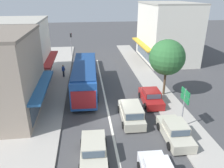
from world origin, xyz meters
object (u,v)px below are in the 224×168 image
object	(u,v)px
wagon_queue_far_back	(131,113)
sedan_behind_bus_near	(94,151)
traffic_light_downstreet	(71,41)
pedestrian_with_handbag_near	(63,70)
parked_sedan_kerb_second	(151,97)
city_bus	(85,76)
street_tree_right	(167,57)
parked_sedan_kerb_front	(175,131)
directional_road_sign	(185,99)

from	to	relation	value
wagon_queue_far_back	sedan_behind_bus_near	world-z (taller)	wagon_queue_far_back
traffic_light_downstreet	pedestrian_with_handbag_near	distance (m)	10.24
parked_sedan_kerb_second	sedan_behind_bus_near	bearing A→B (deg)	-129.54
city_bus	pedestrian_with_handbag_near	distance (m)	5.55
city_bus	parked_sedan_kerb_second	bearing A→B (deg)	-29.71
street_tree_right	pedestrian_with_handbag_near	size ratio (longest dim) A/B	3.80
parked_sedan_kerb_front	wagon_queue_far_back	bearing A→B (deg)	132.51
city_bus	wagon_queue_far_back	xyz separation A→B (m)	(3.94, -6.79, -1.14)
street_tree_right	city_bus	bearing A→B (deg)	165.70
wagon_queue_far_back	parked_sedan_kerb_second	xyz separation A→B (m)	(2.68, 3.01, -0.08)
directional_road_sign	city_bus	bearing A→B (deg)	132.62
wagon_queue_far_back	parked_sedan_kerb_second	distance (m)	4.03
parked_sedan_kerb_front	traffic_light_downstreet	size ratio (longest dim) A/B	1.01
city_bus	wagon_queue_far_back	distance (m)	7.93
parked_sedan_kerb_second	pedestrian_with_handbag_near	size ratio (longest dim) A/B	2.60
traffic_light_downstreet	street_tree_right	world-z (taller)	street_tree_right
traffic_light_downstreet	directional_road_sign	bearing A→B (deg)	-66.73
parked_sedan_kerb_second	traffic_light_downstreet	bearing A→B (deg)	115.37
wagon_queue_far_back	pedestrian_with_handbag_near	size ratio (longest dim) A/B	2.78
parked_sedan_kerb_front	parked_sedan_kerb_second	size ratio (longest dim) A/B	1.00
sedan_behind_bus_near	city_bus	bearing A→B (deg)	92.11
parked_sedan_kerb_second	street_tree_right	bearing A→B (deg)	39.53
city_bus	pedestrian_with_handbag_near	xyz separation A→B (m)	(-2.84, 4.70, -0.81)
wagon_queue_far_back	sedan_behind_bus_near	bearing A→B (deg)	-127.98
parked_sedan_kerb_second	directional_road_sign	size ratio (longest dim) A/B	1.18
city_bus	parked_sedan_kerb_second	xyz separation A→B (m)	(6.63, -3.78, -1.22)
pedestrian_with_handbag_near	traffic_light_downstreet	bearing A→B (deg)	86.19
sedan_behind_bus_near	traffic_light_downstreet	xyz separation A→B (m)	(-2.59, 26.07, 2.19)
parked_sedan_kerb_front	pedestrian_with_handbag_near	xyz separation A→B (m)	(-9.58, 14.55, 0.40)
traffic_light_downstreet	street_tree_right	bearing A→B (deg)	-57.66
parked_sedan_kerb_front	directional_road_sign	distance (m)	2.67
street_tree_right	pedestrian_with_handbag_near	xyz separation A→B (m)	(-11.40, 6.89, -3.26)
wagon_queue_far_back	parked_sedan_kerb_front	size ratio (longest dim) A/B	1.07
city_bus	street_tree_right	bearing A→B (deg)	-14.30
wagon_queue_far_back	traffic_light_downstreet	size ratio (longest dim) A/B	1.08
pedestrian_with_handbag_near	parked_sedan_kerb_second	bearing A→B (deg)	-41.87
traffic_light_downstreet	directional_road_sign	distance (m)	25.36
sedan_behind_bus_near	pedestrian_with_handbag_near	size ratio (longest dim) A/B	2.61
sedan_behind_bus_near	pedestrian_with_handbag_near	world-z (taller)	pedestrian_with_handbag_near
parked_sedan_kerb_front	street_tree_right	xyz separation A→B (m)	(1.82, 7.66, 3.66)
city_bus	parked_sedan_kerb_front	xyz separation A→B (m)	(6.74, -9.84, -1.22)
street_tree_right	pedestrian_with_handbag_near	world-z (taller)	street_tree_right
parked_sedan_kerb_second	traffic_light_downstreet	xyz separation A→B (m)	(-8.80, 18.55, 2.19)
sedan_behind_bus_near	directional_road_sign	size ratio (longest dim) A/B	1.18
wagon_queue_far_back	parked_sedan_kerb_second	world-z (taller)	wagon_queue_far_back
city_bus	sedan_behind_bus_near	distance (m)	11.38
parked_sedan_kerb_second	pedestrian_with_handbag_near	world-z (taller)	pedestrian_with_handbag_near
traffic_light_downstreet	street_tree_right	size ratio (longest dim) A/B	0.68
parked_sedan_kerb_front	directional_road_sign	world-z (taller)	directional_road_sign
traffic_light_downstreet	parked_sedan_kerb_second	bearing A→B (deg)	-64.63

